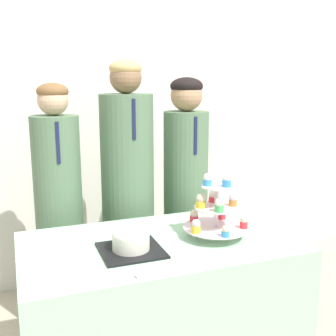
{
  "coord_description": "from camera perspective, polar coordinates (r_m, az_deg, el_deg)",
  "views": [
    {
      "loc": [
        -0.61,
        -1.37,
        1.48
      ],
      "look_at": [
        0.05,
        0.39,
        1.08
      ],
      "focal_mm": 45.0,
      "sensor_mm": 36.0,
      "label": 1
    }
  ],
  "objects": [
    {
      "name": "student_0",
      "position": [
        2.48,
        -14.47,
        -6.81
      ],
      "size": [
        0.26,
        0.27,
        1.46
      ],
      "color": "#567556",
      "rests_on": "ground_plane"
    },
    {
      "name": "student_2",
      "position": [
        2.66,
        2.39,
        -4.61
      ],
      "size": [
        0.28,
        0.28,
        1.49
      ],
      "color": "#567556",
      "rests_on": "ground_plane"
    },
    {
      "name": "wall_back",
      "position": [
        3.08,
        -9.29,
        9.35
      ],
      "size": [
        9.0,
        0.06,
        2.7
      ],
      "color": "silver",
      "rests_on": "ground_plane"
    },
    {
      "name": "student_1",
      "position": [
        2.53,
        -5.42,
        -4.83
      ],
      "size": [
        0.31,
        0.31,
        1.59
      ],
      "color": "#567556",
      "rests_on": "ground_plane"
    },
    {
      "name": "round_cake",
      "position": [
        1.85,
        -5.05,
        -9.74
      ],
      "size": [
        0.27,
        0.27,
        0.11
      ],
      "color": "black",
      "rests_on": "table"
    },
    {
      "name": "table",
      "position": [
        2.14,
        -1.07,
        -19.16
      ],
      "size": [
        1.26,
        0.72,
        0.75
      ],
      "color": "#A8DBB2",
      "rests_on": "ground_plane"
    },
    {
      "name": "cupcake_stand",
      "position": [
        1.99,
        6.4,
        -5.78
      ],
      "size": [
        0.31,
        0.31,
        0.31
      ],
      "color": "silver",
      "rests_on": "table"
    },
    {
      "name": "cake_knife",
      "position": [
        1.68,
        -1.44,
        -13.86
      ],
      "size": [
        0.29,
        0.07,
        0.01
      ],
      "rotation": [
        0.0,
        0.0,
        0.2
      ],
      "color": "silver",
      "rests_on": "table"
    }
  ]
}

